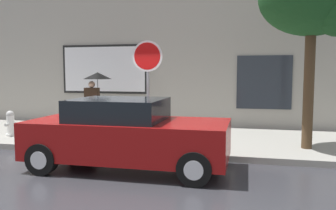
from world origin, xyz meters
TOP-DOWN VIEW (x-y plane):
  - ground_plane at (0.00, 0.00)m, footprint 60.00×60.00m
  - sidewalk at (0.00, 3.00)m, footprint 20.00×4.00m
  - building_facade at (-0.01, 5.50)m, footprint 20.00×0.67m
  - parked_car at (0.48, 0.03)m, footprint 4.15×1.90m
  - fire_hydrant at (-3.93, 2.09)m, footprint 0.30×0.44m
  - pedestrian_with_umbrella at (-1.96, 3.78)m, footprint 0.93×0.93m
  - stop_sign at (0.53, 1.42)m, footprint 0.76×0.10m

SIDE VIEW (x-z plane):
  - ground_plane at x=0.00m, z-range 0.00..0.00m
  - sidewalk at x=0.00m, z-range 0.00..0.15m
  - fire_hydrant at x=-3.93m, z-range 0.14..0.89m
  - parked_car at x=0.48m, z-range -0.01..1.47m
  - pedestrian_with_umbrella at x=-1.96m, z-range 0.69..2.57m
  - stop_sign at x=0.53m, z-range 0.70..3.35m
  - building_facade at x=-0.01m, z-range -0.02..6.98m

